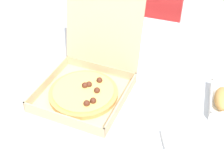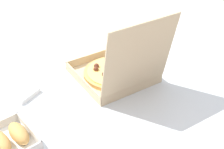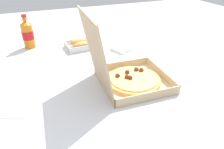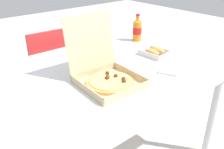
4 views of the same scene
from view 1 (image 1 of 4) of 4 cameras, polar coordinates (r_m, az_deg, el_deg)
The scene contains 5 objects.
dining_table at distance 1.30m, azimuth 0.32°, elevation -1.94°, with size 1.42×1.08×0.72m.
chair at distance 2.01m, azimuth 7.90°, elevation 7.70°, with size 0.42×0.42×0.83m.
pizza_box_open at distance 1.14m, azimuth -4.72°, elevation -1.12°, with size 0.33×0.39×0.36m.
paper_menu at distance 1.55m, azimuth 4.51°, elevation 8.14°, with size 0.21×0.15×0.00m, color white.
napkin_pile at distance 1.00m, azimuth 13.03°, elevation -12.90°, with size 0.11×0.11×0.02m, color white.
Camera 1 is at (0.33, -0.93, 1.49)m, focal length 47.81 mm.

